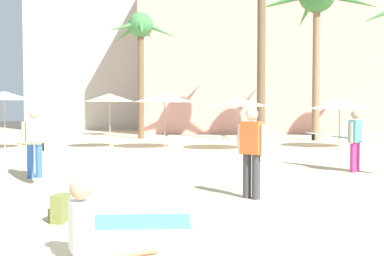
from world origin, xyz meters
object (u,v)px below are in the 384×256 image
at_px(beach_towel, 135,222).
at_px(cafe_umbrella_1, 4,96).
at_px(palm_tree_far_right, 140,36).
at_px(cafe_umbrella_4, 164,98).
at_px(palm_tree_right, 317,4).
at_px(person_near_left, 252,149).
at_px(backpack, 60,209).
at_px(person_mid_right, 33,141).
at_px(cafe_umbrella_3, 238,102).
at_px(cafe_umbrella_2, 110,98).
at_px(person_near_right, 96,231).
at_px(person_mid_left, 353,138).
at_px(cafe_umbrella_0, 340,104).

bearing_deg(beach_towel, cafe_umbrella_1, 119.25).
distance_m(palm_tree_far_right, cafe_umbrella_4, 7.73).
distance_m(palm_tree_right, cafe_umbrella_1, 16.56).
xyz_separation_m(cafe_umbrella_1, person_near_left, (8.77, -10.33, -1.35)).
xyz_separation_m(backpack, person_mid_right, (-1.78, 4.14, 0.72)).
bearing_deg(cafe_umbrella_1, cafe_umbrella_4, 2.60).
xyz_separation_m(cafe_umbrella_3, beach_towel, (-3.22, -11.58, -2.02)).
height_order(cafe_umbrella_1, cafe_umbrella_2, cafe_umbrella_1).
bearing_deg(person_near_right, person_mid_left, 26.74).
bearing_deg(palm_tree_right, person_near_right, -114.84).
height_order(cafe_umbrella_0, backpack, cafe_umbrella_0).
xyz_separation_m(cafe_umbrella_1, person_near_right, (6.44, -13.56, -1.98)).
bearing_deg(cafe_umbrella_2, person_mid_right, -93.76).
distance_m(backpack, person_near_right, 1.84).
relative_size(cafe_umbrella_1, backpack, 5.92).
height_order(palm_tree_right, cafe_umbrella_0, palm_tree_right).
relative_size(person_mid_right, person_near_left, 1.65).
bearing_deg(cafe_umbrella_3, beach_towel, -105.56).
relative_size(palm_tree_right, cafe_umbrella_1, 3.62).
distance_m(person_mid_left, person_near_left, 4.89).
height_order(cafe_umbrella_2, person_near_right, cafe_umbrella_2).
bearing_deg(beach_towel, cafe_umbrella_4, 89.61).
bearing_deg(person_near_right, cafe_umbrella_4, 65.92).
relative_size(cafe_umbrella_0, backpack, 6.54).
relative_size(beach_towel, person_near_left, 0.98).
relative_size(palm_tree_right, cafe_umbrella_2, 3.73).
distance_m(beach_towel, person_near_right, 1.64).
distance_m(cafe_umbrella_0, beach_towel, 15.05).
bearing_deg(cafe_umbrella_0, cafe_umbrella_3, -167.82).
height_order(cafe_umbrella_0, person_mid_right, cafe_umbrella_0).
xyz_separation_m(palm_tree_far_right, cafe_umbrella_0, (9.50, -6.23, -4.02)).
distance_m(cafe_umbrella_0, cafe_umbrella_3, 4.87).
bearing_deg(person_near_left, person_near_right, -173.88).
height_order(beach_towel, person_near_right, person_near_right).
xyz_separation_m(person_mid_left, person_near_right, (-5.77, -6.72, -0.59)).
xyz_separation_m(cafe_umbrella_2, beach_towel, (2.36, -12.62, -2.23)).
bearing_deg(cafe_umbrella_3, cafe_umbrella_0, 12.18).
bearing_deg(backpack, person_mid_right, -53.88).
xyz_separation_m(palm_tree_right, backpack, (-9.39, -16.80, -7.29)).
bearing_deg(palm_tree_right, cafe_umbrella_3, -133.77).
relative_size(cafe_umbrella_0, beach_towel, 1.62).
bearing_deg(person_mid_right, cafe_umbrella_4, -44.84).
height_order(beach_towel, person_near_left, person_near_left).
distance_m(cafe_umbrella_1, person_near_left, 13.62).
bearing_deg(person_mid_right, backpack, 178.71).
bearing_deg(palm_tree_right, person_mid_right, -131.42).
relative_size(cafe_umbrella_2, person_mid_right, 0.85).
height_order(palm_tree_right, backpack, palm_tree_right).
bearing_deg(person_mid_right, person_near_right, -179.93).
bearing_deg(person_near_right, backpack, 95.37).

